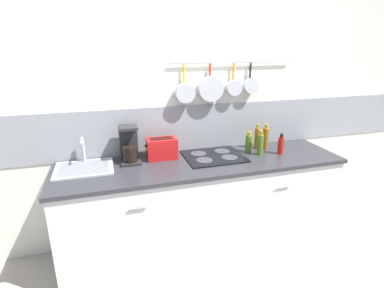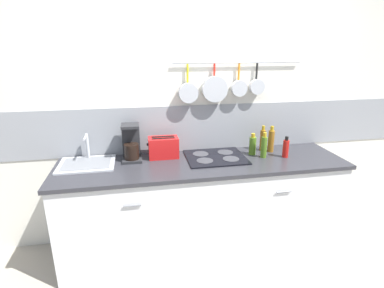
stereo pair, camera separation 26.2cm
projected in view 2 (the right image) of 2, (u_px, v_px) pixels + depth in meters
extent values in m
plane|color=#9E9384|center=(202.00, 247.00, 2.98)|extent=(12.00, 12.00, 0.00)
cube|color=silver|center=(195.00, 111.00, 2.92)|extent=(7.20, 0.06, 2.60)
cube|color=gray|center=(195.00, 127.00, 2.96)|extent=(7.20, 0.07, 0.45)
cylinder|color=#B7BABF|center=(238.00, 62.00, 2.79)|extent=(1.24, 0.02, 0.02)
cylinder|color=gold|center=(188.00, 73.00, 2.74)|extent=(0.02, 0.02, 0.17)
cylinder|color=#B7BABF|center=(188.00, 93.00, 2.76)|extent=(0.18, 0.07, 0.18)
cylinder|color=red|center=(214.00, 70.00, 2.77)|extent=(0.02, 0.02, 0.11)
cylinder|color=#B7BABF|center=(215.00, 89.00, 2.80)|extent=(0.24, 0.06, 0.24)
cylinder|color=orange|center=(239.00, 72.00, 2.82)|extent=(0.02, 0.02, 0.15)
cylinder|color=#B7BABF|center=(239.00, 88.00, 2.84)|extent=(0.15, 0.06, 0.15)
cylinder|color=black|center=(257.00, 71.00, 2.85)|extent=(0.02, 0.02, 0.15)
cylinder|color=#B7BABF|center=(257.00, 87.00, 2.87)|extent=(0.14, 0.05, 0.14)
cube|color=silver|center=(203.00, 208.00, 2.84)|extent=(2.56, 0.63, 0.88)
cylinder|color=slate|center=(132.00, 206.00, 2.34)|extent=(0.14, 0.01, 0.01)
cylinder|color=slate|center=(284.00, 192.00, 2.56)|extent=(0.14, 0.01, 0.01)
cube|color=#2D2D33|center=(203.00, 164.00, 2.70)|extent=(2.60, 0.67, 0.03)
cube|color=#B7BABF|center=(87.00, 164.00, 2.63)|extent=(0.48, 0.38, 0.01)
cube|color=slate|center=(87.00, 163.00, 2.63)|extent=(0.41, 0.30, 0.00)
cylinder|color=#B7BABF|center=(88.00, 147.00, 2.72)|extent=(0.03, 0.03, 0.24)
cylinder|color=#B7BABF|center=(85.00, 137.00, 2.62)|extent=(0.02, 0.15, 0.02)
cube|color=#262628|center=(132.00, 159.00, 2.74)|extent=(0.18, 0.21, 0.02)
cube|color=#262628|center=(131.00, 141.00, 2.75)|extent=(0.16, 0.08, 0.33)
cylinder|color=black|center=(132.00, 151.00, 2.69)|extent=(0.13, 0.13, 0.14)
cube|color=#262628|center=(130.00, 126.00, 2.66)|extent=(0.16, 0.16, 0.02)
cube|color=red|center=(163.00, 147.00, 2.78)|extent=(0.27, 0.16, 0.19)
cube|color=black|center=(163.00, 138.00, 2.72)|extent=(0.21, 0.03, 0.00)
cube|color=black|center=(163.00, 137.00, 2.78)|extent=(0.21, 0.03, 0.00)
cube|color=black|center=(148.00, 144.00, 2.74)|extent=(0.02, 0.02, 0.02)
cube|color=black|center=(215.00, 157.00, 2.80)|extent=(0.54, 0.46, 0.01)
cylinder|color=#38383D|center=(205.00, 161.00, 2.69)|extent=(0.15, 0.15, 0.00)
cylinder|color=#38383D|center=(231.00, 159.00, 2.73)|extent=(0.15, 0.15, 0.00)
cylinder|color=#38383D|center=(201.00, 154.00, 2.86)|extent=(0.15, 0.15, 0.00)
cylinder|color=#38383D|center=(225.00, 152.00, 2.90)|extent=(0.15, 0.15, 0.00)
cylinder|color=#4C721E|center=(252.00, 146.00, 2.86)|extent=(0.07, 0.07, 0.17)
cylinder|color=#B28C19|center=(253.00, 135.00, 2.83)|extent=(0.04, 0.04, 0.04)
cylinder|color=#4C721E|center=(264.00, 147.00, 2.78)|extent=(0.06, 0.06, 0.20)
cylinder|color=#B28C19|center=(265.00, 135.00, 2.74)|extent=(0.03, 0.03, 0.04)
cylinder|color=#8C5919|center=(262.00, 140.00, 2.96)|extent=(0.05, 0.05, 0.21)
cylinder|color=#B28C19|center=(263.00, 128.00, 2.92)|extent=(0.03, 0.03, 0.05)
cylinder|color=#8C5919|center=(271.00, 141.00, 2.93)|extent=(0.06, 0.06, 0.21)
cylinder|color=#B28C19|center=(272.00, 128.00, 2.89)|extent=(0.03, 0.03, 0.05)
cylinder|color=red|center=(286.00, 149.00, 2.79)|extent=(0.06, 0.06, 0.16)
cylinder|color=black|center=(287.00, 138.00, 2.76)|extent=(0.03, 0.03, 0.04)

